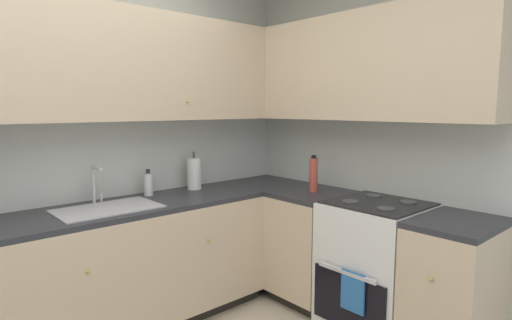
% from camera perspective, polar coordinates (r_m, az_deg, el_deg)
% --- Properties ---
extents(wall_back, '(4.00, 0.05, 2.59)m').
position_cam_1_polar(wall_back, '(3.05, -26.60, 2.04)').
color(wall_back, silver).
rests_on(wall_back, ground_plane).
extents(wall_right, '(0.05, 3.17, 2.59)m').
position_cam_1_polar(wall_right, '(3.10, 21.68, 2.36)').
color(wall_right, silver).
rests_on(wall_right, ground_plane).
extents(lower_cabinets_back, '(1.89, 0.62, 0.85)m').
position_cam_1_polar(lower_cabinets_back, '(3.08, -16.49, -14.07)').
color(lower_cabinets_back, beige).
rests_on(lower_cabinets_back, ground_plane).
extents(countertop_back, '(3.09, 0.60, 0.03)m').
position_cam_1_polar(countertop_back, '(2.95, -16.81, -6.18)').
color(countertop_back, '#2D2D33').
rests_on(countertop_back, lower_cabinets_back).
extents(lower_cabinets_right, '(0.62, 1.56, 0.85)m').
position_cam_1_polar(lower_cabinets_right, '(3.10, 15.20, -13.90)').
color(lower_cabinets_right, beige).
rests_on(lower_cabinets_right, ground_plane).
extents(countertop_right, '(0.60, 1.56, 0.03)m').
position_cam_1_polar(countertop_right, '(2.97, 15.44, -6.04)').
color(countertop_right, '#2D2D33').
rests_on(countertop_right, lower_cabinets_right).
extents(oven_range, '(0.68, 0.62, 1.03)m').
position_cam_1_polar(oven_range, '(3.08, 16.26, -13.67)').
color(oven_range, white).
rests_on(oven_range, ground_plane).
extents(upper_cabinets_back, '(2.77, 0.34, 0.75)m').
position_cam_1_polar(upper_cabinets_back, '(2.96, -21.54, 12.27)').
color(upper_cabinets_back, beige).
extents(upper_cabinets_right, '(0.32, 2.11, 0.75)m').
position_cam_1_polar(upper_cabinets_right, '(3.19, 12.77, 12.18)').
color(upper_cabinets_right, beige).
extents(sink, '(0.63, 0.40, 0.10)m').
position_cam_1_polar(sink, '(2.87, -19.68, -7.16)').
color(sink, '#B7B7BC').
rests_on(sink, countertop_back).
extents(faucet, '(0.07, 0.16, 0.26)m').
position_cam_1_polar(faucet, '(3.02, -21.27, -2.77)').
color(faucet, silver).
rests_on(faucet, countertop_back).
extents(soap_bottle, '(0.06, 0.06, 0.20)m').
position_cam_1_polar(soap_bottle, '(3.19, -14.59, -3.21)').
color(soap_bottle, silver).
rests_on(soap_bottle, countertop_back).
extents(paper_towel_roll, '(0.11, 0.11, 0.31)m').
position_cam_1_polar(paper_towel_roll, '(3.35, -8.51, -1.86)').
color(paper_towel_roll, white).
rests_on(paper_towel_roll, countertop_back).
extents(oil_bottle, '(0.07, 0.07, 0.29)m').
position_cam_1_polar(oil_bottle, '(3.24, 7.91, -2.00)').
color(oil_bottle, '#BF4C3F').
rests_on(oil_bottle, countertop_right).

